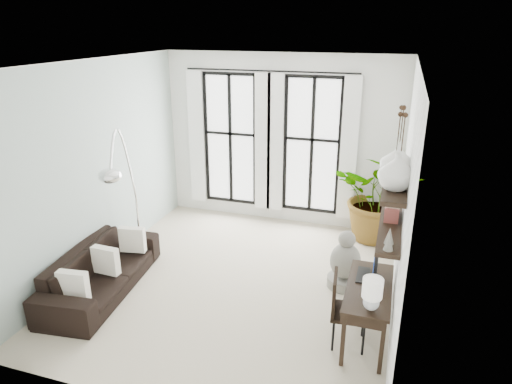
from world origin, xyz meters
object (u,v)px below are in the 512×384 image
at_px(sofa, 101,270).
at_px(plant, 380,197).
at_px(desk_chair, 343,305).
at_px(arc_lamp, 121,162).
at_px(desk, 368,292).
at_px(buddha, 345,263).

distance_m(sofa, plant, 4.75).
distance_m(desk_chair, arc_lamp, 3.68).
bearing_deg(arc_lamp, plant, 32.73).
bearing_deg(desk_chair, plant, 80.35).
bearing_deg(sofa, desk_chair, -98.41).
distance_m(sofa, arc_lamp, 1.59).
relative_size(desk_chair, arc_lamp, 0.40).
distance_m(plant, desk_chair, 3.09).
xyz_separation_m(sofa, arc_lamp, (0.10, 0.62, 1.46)).
bearing_deg(arc_lamp, sofa, -99.33).
distance_m(plant, desk, 2.96).
bearing_deg(plant, sofa, -141.57).
distance_m(desk, arc_lamp, 3.86).
bearing_deg(plant, desk, -89.08).
bearing_deg(buddha, arc_lamp, -170.50).
height_order(sofa, desk, desk).
bearing_deg(sofa, buddha, -77.01).
bearing_deg(desk_chair, arc_lamp, 161.92).
xyz_separation_m(desk_chair, buddha, (-0.13, 1.30, -0.15)).
distance_m(desk, desk_chair, 0.34).
relative_size(arc_lamp, buddha, 2.57).
height_order(plant, desk, plant).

